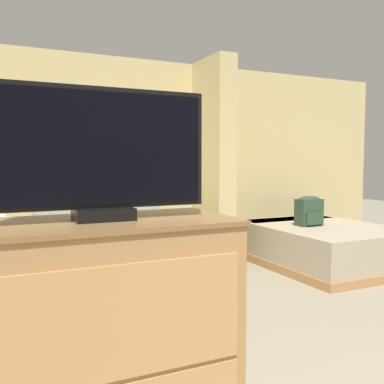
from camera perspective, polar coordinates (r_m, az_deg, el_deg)
wall_back at (r=5.55m, az=-5.86°, el=3.78°), size 7.43×0.16×2.60m
wall_partition_pillar at (r=5.43m, az=2.85°, el=3.85°), size 0.24×0.76×2.60m
couch at (r=4.99m, az=-11.49°, el=-7.47°), size 1.98×0.84×0.87m
coffee_table at (r=3.99m, az=-8.55°, el=-9.86°), size 0.57×0.47×0.43m
tv_dresser at (r=1.96m, az=-11.42°, el=-19.62°), size 1.08×0.56×1.08m
tv at (r=1.79m, az=-11.81°, el=5.00°), size 0.89×0.16×0.54m
bed at (r=5.75m, az=16.96°, el=-6.74°), size 1.54×1.92×0.51m
backpack at (r=5.62m, az=15.36°, el=-2.38°), size 0.32×0.21×0.38m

